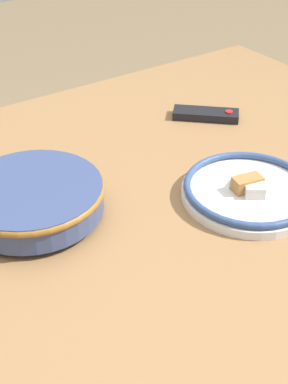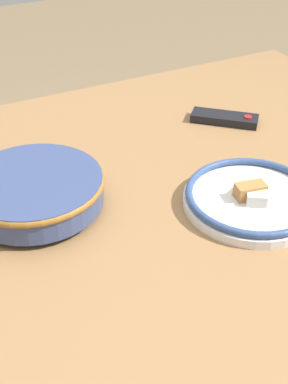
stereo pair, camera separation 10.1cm
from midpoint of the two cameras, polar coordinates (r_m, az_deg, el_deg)
The scene contains 4 objects.
dining_table at distance 1.09m, azimuth -4.60°, elevation -3.77°, with size 1.58×1.06×0.71m.
noodle_bowl at distance 1.02m, azimuth -14.60°, elevation -0.71°, with size 0.27×0.27×0.07m.
food_plate at distance 1.06m, azimuth 8.47°, elevation 0.04°, with size 0.27×0.27×0.05m.
tv_remote at distance 1.35m, azimuth 4.48°, elevation 8.20°, with size 0.16×0.15×0.02m.
Camera 1 is at (-0.45, -0.72, 1.33)m, focal length 50.00 mm.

